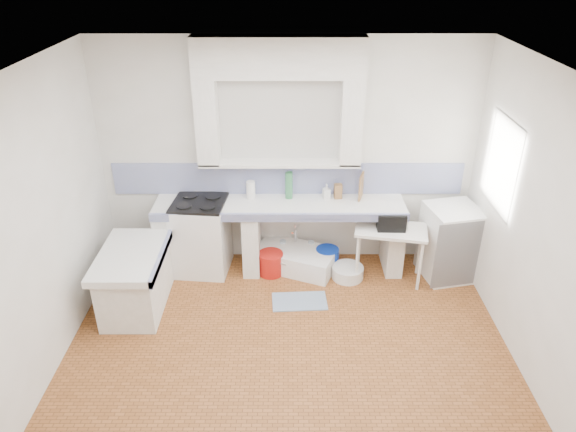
{
  "coord_description": "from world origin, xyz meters",
  "views": [
    {
      "loc": [
        -0.0,
        -3.97,
        3.72
      ],
      "look_at": [
        0.0,
        1.0,
        1.1
      ],
      "focal_mm": 33.05,
      "sensor_mm": 36.0,
      "label": 1
    }
  ],
  "objects_px": {
    "side_table": "(389,254)",
    "fridge": "(450,242)",
    "stove": "(202,237)",
    "sink": "(296,259)"
  },
  "relations": [
    {
      "from": "side_table",
      "to": "fridge",
      "type": "height_order",
      "value": "fridge"
    },
    {
      "from": "stove",
      "to": "fridge",
      "type": "xyz_separation_m",
      "value": [
        3.02,
        -0.14,
        0.0
      ]
    },
    {
      "from": "fridge",
      "to": "stove",
      "type": "bearing_deg",
      "value": 165.57
    },
    {
      "from": "sink",
      "to": "fridge",
      "type": "xyz_separation_m",
      "value": [
        1.86,
        -0.14,
        0.34
      ]
    },
    {
      "from": "stove",
      "to": "fridge",
      "type": "height_order",
      "value": "fridge"
    },
    {
      "from": "stove",
      "to": "sink",
      "type": "bearing_deg",
      "value": 5.71
    },
    {
      "from": "stove",
      "to": "side_table",
      "type": "height_order",
      "value": "stove"
    },
    {
      "from": "sink",
      "to": "fridge",
      "type": "relative_size",
      "value": 1.08
    },
    {
      "from": "stove",
      "to": "side_table",
      "type": "bearing_deg",
      "value": -0.22
    },
    {
      "from": "stove",
      "to": "sink",
      "type": "height_order",
      "value": "stove"
    }
  ]
}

